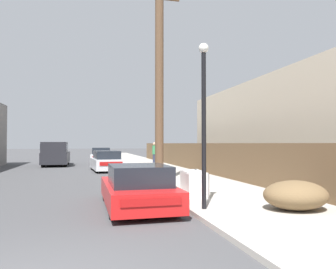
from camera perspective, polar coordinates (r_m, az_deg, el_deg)
The scene contains 12 objects.
sidewalk_curb at distance 28.00m, azimuth -4.28°, elevation -5.14°, with size 4.20×63.00×0.12m, color #ADA89E.
discarded_fridge at distance 11.05m, azimuth 4.49°, elevation -8.36°, with size 0.82×1.71×0.80m.
parked_sports_car_red at distance 9.39m, azimuth -5.34°, elevation -9.25°, with size 1.82×4.23×1.22m.
car_parked_mid at distance 21.98m, azimuth -10.69°, elevation -4.63°, with size 2.10×4.31×1.33m.
car_parked_far at distance 30.11m, azimuth -11.52°, elevation -3.71°, with size 2.03×4.72×1.43m.
pickup_truck at distance 27.95m, azimuth -18.97°, elevation -3.23°, with size 1.97×5.41×1.92m.
utility_pole at distance 14.43m, azimuth -1.53°, elevation 9.89°, with size 1.80×0.37×8.97m.
street_lamp at distance 8.62m, azimuth 6.25°, elevation 4.03°, with size 0.26×0.26×4.33m.
brush_pile at distance 9.11m, azimuth 21.32°, elevation -9.81°, with size 1.67×1.41×0.75m.
wooden_fence at distance 22.15m, azimuth 3.52°, elevation -3.73°, with size 0.08×31.34×1.71m, color brown.
building_right_house at distance 19.20m, azimuth 23.44°, elevation 1.04°, with size 6.00×19.70×5.28m, color beige.
pedestrian at distance 25.35m, azimuth -2.37°, elevation -3.30°, with size 0.34×0.34×1.78m.
Camera 1 is at (0.64, -4.06, 1.82)m, focal length 35.00 mm.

